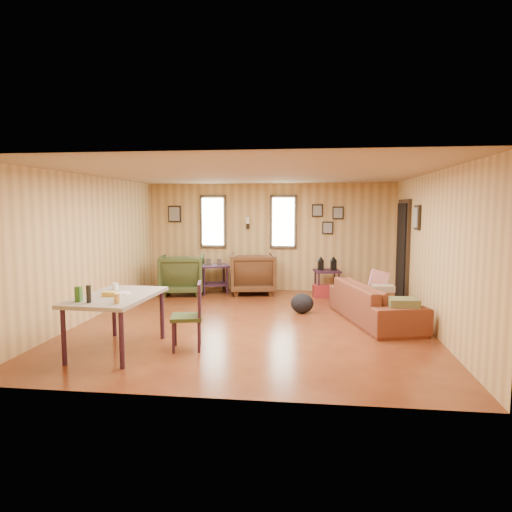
# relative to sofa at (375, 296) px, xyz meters

# --- Properties ---
(room) EXTENTS (5.54, 6.04, 2.44)m
(room) POSITION_rel_sofa_xyz_m (-1.81, -0.03, 0.78)
(room) COLOR brown
(room) RESTS_ON ground
(sofa) EXTENTS (1.19, 2.26, 0.85)m
(sofa) POSITION_rel_sofa_xyz_m (0.00, 0.00, 0.00)
(sofa) COLOR brown
(sofa) RESTS_ON ground
(recliner_brown) EXTENTS (1.09, 1.04, 0.97)m
(recliner_brown) POSITION_rel_sofa_xyz_m (-2.31, 2.23, 0.06)
(recliner_brown) COLOR #452814
(recliner_brown) RESTS_ON ground
(recliner_green) EXTENTS (1.05, 1.00, 0.94)m
(recliner_green) POSITION_rel_sofa_xyz_m (-3.81, 1.95, 0.05)
(recliner_green) COLOR #313B1B
(recliner_green) RESTS_ON ground
(end_table) EXTENTS (0.75, 0.72, 0.76)m
(end_table) POSITION_rel_sofa_xyz_m (-3.15, 2.16, 0.00)
(end_table) COLOR #32162A
(end_table) RESTS_ON ground
(side_table) EXTENTS (0.61, 0.61, 0.84)m
(side_table) POSITION_rel_sofa_xyz_m (-0.71, 2.17, 0.15)
(side_table) COLOR #32162A
(side_table) RESTS_ON ground
(cooler) EXTENTS (0.40, 0.32, 0.26)m
(cooler) POSITION_rel_sofa_xyz_m (-0.82, 1.99, -0.30)
(cooler) COLOR maroon
(cooler) RESTS_ON ground
(backpack) EXTENTS (0.48, 0.41, 0.35)m
(backpack) POSITION_rel_sofa_xyz_m (-1.19, 0.46, -0.25)
(backpack) COLOR black
(backpack) RESTS_ON ground
(sofa_pillows) EXTENTS (0.53, 1.82, 0.38)m
(sofa_pillows) POSITION_rel_sofa_xyz_m (0.24, -0.08, 0.08)
(sofa_pillows) COLOR brown
(sofa_pillows) RESTS_ON sofa
(dining_table) EXTENTS (0.94, 1.49, 0.95)m
(dining_table) POSITION_rel_sofa_xyz_m (-3.55, -1.99, 0.25)
(dining_table) COLOR gray
(dining_table) RESTS_ON ground
(dining_chair) EXTENTS (0.48, 0.48, 0.89)m
(dining_chair) POSITION_rel_sofa_xyz_m (-2.60, -1.79, 0.07)
(dining_chair) COLOR #313B1B
(dining_chair) RESTS_ON ground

